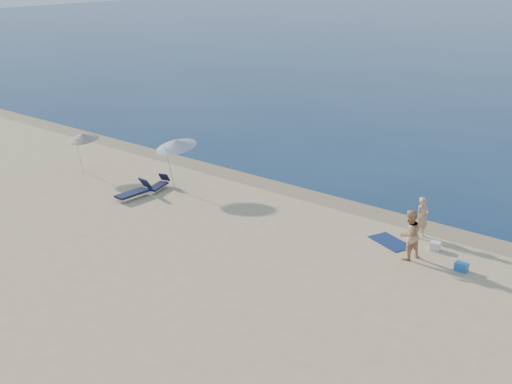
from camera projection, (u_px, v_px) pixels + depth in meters
wet_sand_strip at (340, 203)px, 29.41m from camera, size 240.00×1.60×0.00m
person_left at (422, 218)px, 25.56m from camera, size 0.60×0.72×1.70m
person_right at (409, 235)px, 23.72m from camera, size 1.03×1.15×1.94m
beach_towel at (390, 242)px, 25.38m from camera, size 1.94×1.52×0.03m
white_bag at (435, 246)px, 24.68m from camera, size 0.45×0.41×0.33m
blue_cooler at (461, 267)px, 23.06m from camera, size 0.45×0.32×0.32m
umbrella_near at (176, 144)px, 30.68m from camera, size 2.45×2.47×2.62m
umbrella_far at (83, 137)px, 33.00m from camera, size 1.85×1.88×2.24m
lounger_left at (134, 192)px, 30.00m from camera, size 0.66×1.84×0.81m
lounger_right at (159, 185)px, 31.08m from camera, size 0.89×1.56×0.66m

